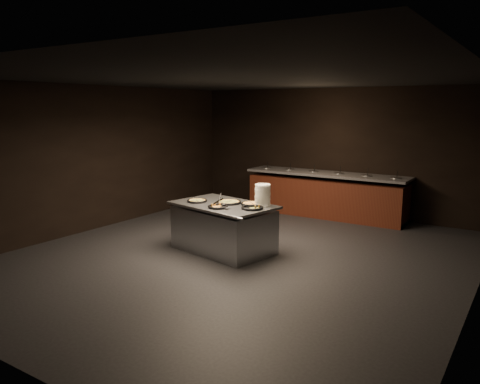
{
  "coord_description": "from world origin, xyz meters",
  "views": [
    {
      "loc": [
        4.08,
        -6.26,
        2.45
      ],
      "look_at": [
        -0.19,
        0.3,
        1.03
      ],
      "focal_mm": 35.0,
      "sensor_mm": 36.0,
      "label": 1
    }
  ],
  "objects_px": {
    "plate_stack": "(263,195)",
    "pan_veggie_whole": "(197,201)",
    "pan_cheese_whole": "(229,202)",
    "serving_counter": "(223,228)"
  },
  "relations": [
    {
      "from": "pan_veggie_whole",
      "to": "plate_stack",
      "type": "bearing_deg",
      "value": 16.86
    },
    {
      "from": "pan_cheese_whole",
      "to": "plate_stack",
      "type": "bearing_deg",
      "value": 12.64
    },
    {
      "from": "plate_stack",
      "to": "pan_veggie_whole",
      "type": "bearing_deg",
      "value": -163.14
    },
    {
      "from": "serving_counter",
      "to": "pan_cheese_whole",
      "type": "xyz_separation_m",
      "value": [
        0.05,
        0.1,
        0.45
      ]
    },
    {
      "from": "plate_stack",
      "to": "pan_cheese_whole",
      "type": "xyz_separation_m",
      "value": [
        -0.6,
        -0.13,
        -0.16
      ]
    },
    {
      "from": "pan_cheese_whole",
      "to": "pan_veggie_whole",
      "type": "bearing_deg",
      "value": -158.6
    },
    {
      "from": "serving_counter",
      "to": "pan_veggie_whole",
      "type": "height_order",
      "value": "pan_veggie_whole"
    },
    {
      "from": "pan_veggie_whole",
      "to": "pan_cheese_whole",
      "type": "height_order",
      "value": "same"
    },
    {
      "from": "serving_counter",
      "to": "plate_stack",
      "type": "height_order",
      "value": "plate_stack"
    },
    {
      "from": "serving_counter",
      "to": "pan_veggie_whole",
      "type": "xyz_separation_m",
      "value": [
        -0.48,
        -0.11,
        0.45
      ]
    }
  ]
}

